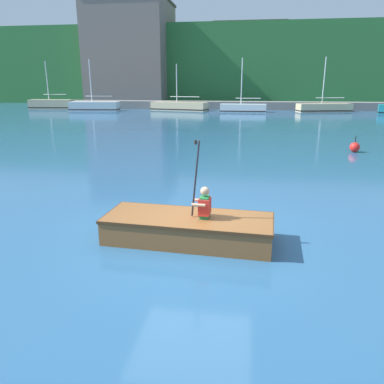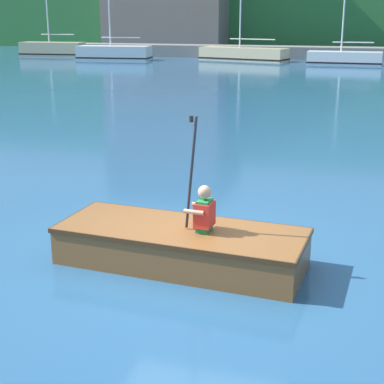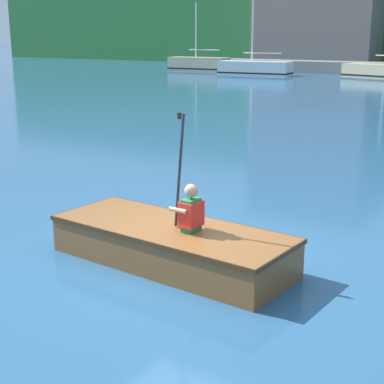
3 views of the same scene
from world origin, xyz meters
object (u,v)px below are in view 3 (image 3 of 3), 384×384
(moored_boat_dock_center_far, at_px, (199,64))
(moored_boat_dock_west_end, at_px, (255,68))
(person_paddler, at_px, (190,209))
(rowboat_foreground, at_px, (168,242))

(moored_boat_dock_center_far, bearing_deg, moored_boat_dock_west_end, -19.60)
(moored_boat_dock_west_end, distance_m, moored_boat_dock_center_far, 6.73)
(moored_boat_dock_west_end, height_order, person_paddler, moored_boat_dock_west_end)
(person_paddler, bearing_deg, rowboat_foreground, 176.23)
(rowboat_foreground, distance_m, person_paddler, 0.63)
(rowboat_foreground, bearing_deg, person_paddler, -3.77)
(moored_boat_dock_west_end, height_order, rowboat_foreground, moored_boat_dock_west_end)
(moored_boat_dock_center_far, height_order, rowboat_foreground, moored_boat_dock_center_far)
(person_paddler, bearing_deg, moored_boat_dock_west_end, 115.53)
(moored_boat_dock_west_end, bearing_deg, rowboat_foreground, -64.95)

